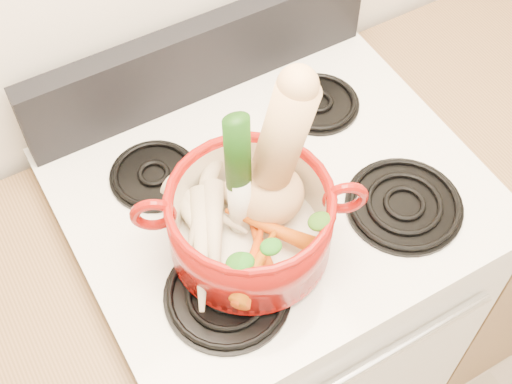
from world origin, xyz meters
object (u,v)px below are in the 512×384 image
leek (239,175)px  squash (271,159)px  stove_body (270,303)px  dutch_oven (250,222)px

leek → squash: bearing=1.9°
stove_body → squash: (-0.05, -0.07, 0.69)m
squash → leek: size_ratio=1.06×
dutch_oven → stove_body: bearing=65.5°
dutch_oven → leek: 0.11m
stove_body → dutch_oven: size_ratio=3.22×
dutch_oven → squash: squash is taller
dutch_oven → leek: leek is taller
stove_body → leek: size_ratio=3.19×
leek → dutch_oven: bearing=-77.1°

